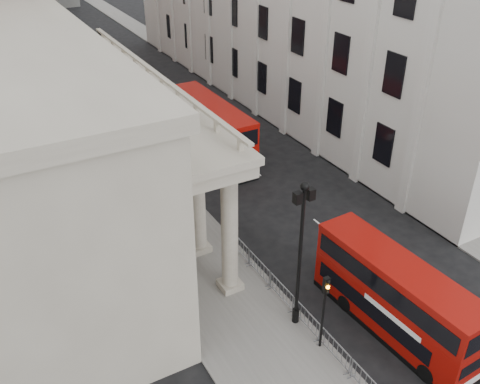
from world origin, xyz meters
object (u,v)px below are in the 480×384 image
(bus_far, at_px, (211,129))
(bus_near, at_px, (395,296))
(lamp_post_north, at_px, (104,66))
(pedestrian_c, at_px, (149,168))
(lamp_post_mid, at_px, (170,127))
(traffic_light, at_px, (325,300))
(pedestrian_a, at_px, (184,252))
(lamp_post_south, at_px, (301,247))
(pedestrian_b, at_px, (168,222))

(bus_far, bearing_deg, bus_near, -92.58)
(lamp_post_north, xyz_separation_m, pedestrian_c, (-1.11, -13.87, -3.92))
(lamp_post_mid, height_order, lamp_post_north, same)
(traffic_light, xyz_separation_m, pedestrian_c, (-1.21, 20.14, -2.11))
(lamp_post_mid, bearing_deg, pedestrian_c, 117.61)
(traffic_light, distance_m, pedestrian_a, 10.02)
(lamp_post_north, xyz_separation_m, bus_near, (4.04, -34.63, -2.76))
(lamp_post_mid, bearing_deg, lamp_post_north, 90.00)
(lamp_post_south, xyz_separation_m, traffic_light, (0.10, -2.02, -1.80))
(bus_near, xyz_separation_m, pedestrian_c, (-5.15, 20.76, -1.16))
(bus_near, xyz_separation_m, pedestrian_a, (-7.12, 9.86, -1.23))
(traffic_light, height_order, pedestrian_a, traffic_light)
(lamp_post_mid, height_order, bus_near, lamp_post_mid)
(pedestrian_a, height_order, pedestrian_b, pedestrian_b)
(lamp_post_mid, bearing_deg, pedestrian_a, -109.35)
(lamp_post_south, height_order, pedestrian_c, lamp_post_south)
(lamp_post_mid, height_order, pedestrian_a, lamp_post_mid)
(bus_near, bearing_deg, bus_far, 85.21)
(lamp_post_north, relative_size, pedestrian_b, 5.11)
(bus_near, bearing_deg, pedestrian_a, 122.99)
(lamp_post_mid, distance_m, bus_near, 19.26)
(lamp_post_north, height_order, pedestrian_b, lamp_post_north)
(bus_near, relative_size, bus_far, 0.89)
(lamp_post_mid, distance_m, lamp_post_north, 16.00)
(lamp_post_north, distance_m, pedestrian_c, 14.46)
(pedestrian_c, bearing_deg, bus_far, -0.34)
(pedestrian_c, bearing_deg, bus_near, -88.74)
(lamp_post_north, bearing_deg, pedestrian_a, -97.09)
(lamp_post_mid, bearing_deg, bus_near, -77.76)
(lamp_post_north, relative_size, bus_far, 0.77)
(lamp_post_south, height_order, lamp_post_north, same)
(lamp_post_mid, bearing_deg, lamp_post_south, -90.00)
(bus_far, distance_m, pedestrian_a, 14.59)
(lamp_post_mid, xyz_separation_m, lamp_post_north, (0.00, 16.00, 0.00))
(pedestrian_c, bearing_deg, lamp_post_south, -99.16)
(lamp_post_south, relative_size, pedestrian_c, 4.77)
(lamp_post_mid, xyz_separation_m, bus_far, (4.79, 3.42, -2.47))
(lamp_post_south, distance_m, lamp_post_north, 32.00)
(traffic_light, bearing_deg, pedestrian_b, 102.23)
(bus_far, bearing_deg, lamp_post_mid, -145.14)
(lamp_post_north, xyz_separation_m, traffic_light, (0.10, -34.02, -1.80))
(pedestrian_a, xyz_separation_m, pedestrian_c, (1.97, 10.90, 0.07))
(lamp_post_south, height_order, bus_far, lamp_post_south)
(pedestrian_b, bearing_deg, bus_near, 125.11)
(bus_near, bearing_deg, pedestrian_b, 113.82)
(lamp_post_south, bearing_deg, lamp_post_mid, 90.00)
(lamp_post_south, relative_size, pedestrian_b, 5.11)
(traffic_light, bearing_deg, pedestrian_a, 108.98)
(bus_far, relative_size, pedestrian_b, 6.66)
(lamp_post_south, height_order, pedestrian_a, lamp_post_south)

